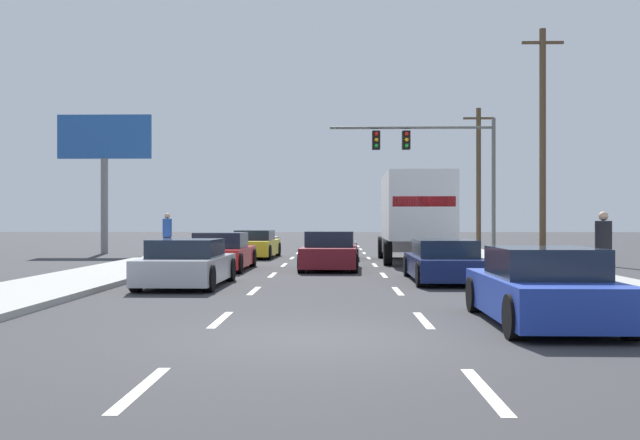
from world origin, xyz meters
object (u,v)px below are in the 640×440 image
car_red (221,253)px  roadside_billboard (104,153)px  car_gray (334,246)px  traffic_signal_mast (426,152)px  pedestrian_near_corner (603,249)px  car_yellow (255,245)px  car_blue (543,289)px  pedestrian_mid_block (167,235)px  box_truck (414,212)px  utility_pole_mid (543,141)px  utility_pole_far (479,176)px  car_navy (444,262)px  car_maroon (330,252)px  car_silver (187,264)px

car_red → roadside_billboard: (-7.80, 11.89, 4.53)m
car_gray → traffic_signal_mast: 8.93m
traffic_signal_mast → car_red: bearing=-123.2°
car_gray → pedestrian_near_corner: (6.30, -14.46, 0.47)m
car_yellow → car_blue: (6.92, -20.70, -0.01)m
car_gray → roadside_billboard: roadside_billboard is taller
roadside_billboard → pedestrian_mid_block: size_ratio=3.81×
car_red → pedestrian_near_corner: size_ratio=2.63×
pedestrian_mid_block → box_truck: bearing=-5.4°
car_red → traffic_signal_mast: size_ratio=0.54×
car_yellow → traffic_signal_mast: (8.25, 5.05, 4.65)m
utility_pole_mid → utility_pole_far: (-0.58, 11.15, -0.86)m
car_red → pedestrian_near_corner: pedestrian_near_corner is taller
car_red → car_navy: size_ratio=0.98×
roadside_billboard → utility_pole_far: bearing=17.8°
car_red → utility_pole_mid: bearing=29.2°
car_maroon → pedestrian_mid_block: size_ratio=2.31×
car_navy → pedestrian_mid_block: size_ratio=2.54×
car_silver → car_blue: bearing=-42.9°
roadside_billboard → traffic_signal_mast: bearing=4.0°
car_blue → pedestrian_mid_block: 20.93m
traffic_signal_mast → car_silver: bearing=-113.8°
car_red → roadside_billboard: roadside_billboard is taller
utility_pole_far → pedestrian_near_corner: size_ratio=4.75×
car_red → pedestrian_mid_block: (-3.12, 5.49, 0.49)m
pedestrian_near_corner → car_gray: bearing=113.5°
car_navy → roadside_billboard: 22.47m
traffic_signal_mast → pedestrian_mid_block: bearing=-147.0°
car_silver → car_gray: size_ratio=1.02×
car_gray → utility_pole_far: utility_pole_far is taller
car_red → utility_pole_far: size_ratio=0.55×
car_yellow → pedestrian_near_corner: bearing=-57.4°
car_silver → car_blue: size_ratio=1.00×
car_maroon → car_blue: bearing=-74.7°
pedestrian_mid_block → car_blue: bearing=-60.5°
car_navy → traffic_signal_mast: (1.70, 17.58, 4.68)m
box_truck → utility_pole_mid: size_ratio=0.82×
box_truck → utility_pole_far: size_ratio=0.99×
car_yellow → pedestrian_mid_block: bearing=-143.7°
roadside_billboard → car_maroon: bearing=-45.8°
car_yellow → traffic_signal_mast: size_ratio=0.55×
car_navy → utility_pole_far: bearing=76.6°
car_navy → traffic_signal_mast: size_ratio=0.55×
car_maroon → roadside_billboard: (-11.48, 11.79, 4.51)m
box_truck → utility_pole_far: 14.95m
pedestrian_mid_block → car_maroon: bearing=-38.4°
traffic_signal_mast → roadside_billboard: 16.36m
car_red → car_navy: bearing=-33.7°
car_gray → roadside_billboard: bearing=157.4°
roadside_billboard → pedestrian_near_corner: 26.64m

